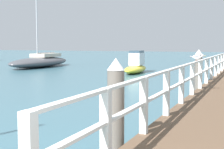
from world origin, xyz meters
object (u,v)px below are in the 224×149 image
object	(u,v)px
boat_1	(40,61)
seagull_foreground	(197,57)
dock_piling_far	(198,71)
boat_4	(136,65)
dock_piling_near	(116,110)

from	to	relation	value
boat_1	seagull_foreground	bearing A→B (deg)	136.01
dock_piling_far	boat_1	size ratio (longest dim) A/B	0.21
dock_piling_far	boat_1	distance (m)	17.59
dock_piling_far	boat_4	size ratio (longest dim) A/B	0.42
dock_piling_near	dock_piling_far	xyz separation A→B (m)	(0.00, 8.73, 0.00)
dock_piling_near	boat_1	size ratio (longest dim) A/B	0.21
seagull_foreground	boat_1	bearing A→B (deg)	-125.27
dock_piling_far	boat_4	distance (m)	9.37
dock_piling_near	boat_1	xyz separation A→B (m)	(-14.44, 18.76, -0.41)
dock_piling_near	seagull_foreground	bearing A→B (deg)	86.18
dock_piling_near	boat_4	bearing A→B (deg)	107.77
dock_piling_near	boat_1	distance (m)	23.68
seagull_foreground	dock_piling_near	bearing A→B (deg)	2.02
dock_piling_near	boat_1	bearing A→B (deg)	127.59
dock_piling_far	seagull_foreground	size ratio (longest dim) A/B	3.61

